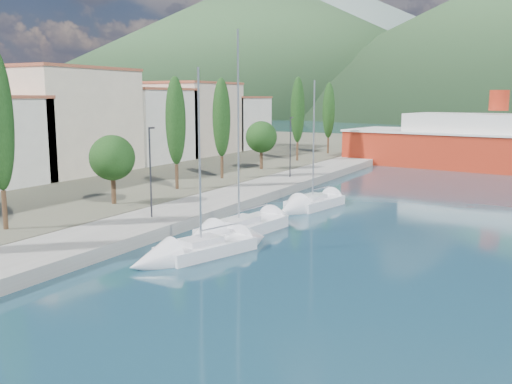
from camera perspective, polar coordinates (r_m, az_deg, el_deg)
The scene contains 9 objects.
ground at distance 135.19m, azimuth 21.76°, elevation 5.03°, with size 1400.00×1400.00×0.00m, color #193D4D.
quay at distance 47.45m, azimuth -2.76°, elevation -0.76°, with size 5.00×88.00×0.80m, color gray.
land_strip at distance 80.13m, azimuth -22.86°, elevation 2.64°, with size 70.00×148.00×0.70m, color #565644.
town_buildings at distance 69.40m, azimuth -14.65°, elevation 6.46°, with size 9.20×69.20×11.30m.
tree_row at distance 54.78m, azimuth -5.23°, elevation 6.53°, with size 3.58×64.84×11.06m.
lamp_posts at distance 38.07m, azimuth -11.24°, elevation 2.15°, with size 0.15×47.55×6.06m.
sailboat_near at distance 31.43m, azimuth -7.73°, elevation -6.31°, with size 4.67×8.21×11.31m.
sailboat_mid at distance 35.44m, azimuth -3.58°, elevation -4.39°, with size 3.73×9.90×13.90m.
sailboat_far at distance 44.95m, azimuth 4.65°, elevation -1.47°, with size 3.74×7.84×11.07m.
Camera 1 is at (14.99, -14.07, 8.78)m, focal length 40.00 mm.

